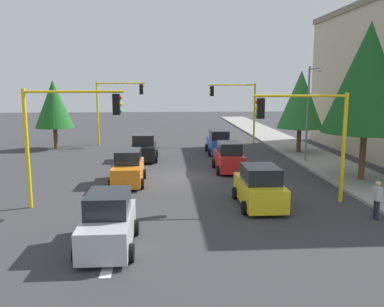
{
  "coord_description": "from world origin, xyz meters",
  "views": [
    {
      "loc": [
        24.88,
        -1.12,
        5.75
      ],
      "look_at": [
        -1.56,
        0.62,
        1.2
      ],
      "focal_mm": 37.93,
      "sensor_mm": 36.0,
      "label": 1
    }
  ],
  "objects": [
    {
      "name": "tree_roadside_mid",
      "position": [
        -8.0,
        10.0,
        4.47
      ],
      "size": [
        3.75,
        3.75,
        6.84
      ],
      "color": "brown",
      "rests_on": "ground"
    },
    {
      "name": "sidewalk_kerb",
      "position": [
        -5.0,
        10.5,
        0.07
      ],
      "size": [
        80.0,
        4.0,
        0.15
      ],
      "primitive_type": "cube",
      "color": "gray",
      "rests_on": "ground"
    },
    {
      "name": "car_silver",
      "position": [
        11.01,
        -3.18,
        0.9
      ],
      "size": [
        3.86,
        1.97,
        1.98
      ],
      "color": "#B2B5BA",
      "rests_on": "ground"
    },
    {
      "name": "car_black",
      "position": [
        -5.83,
        -2.79,
        0.9
      ],
      "size": [
        3.9,
        2.12,
        1.98
      ],
      "color": "black",
      "rests_on": "ground"
    },
    {
      "name": "car_blue",
      "position": [
        -8.42,
        3.31,
        0.9
      ],
      "size": [
        4.13,
        1.97,
        1.98
      ],
      "color": "blue",
      "rests_on": "ground"
    },
    {
      "name": "ground_plane",
      "position": [
        0.0,
        0.0,
        0.0
      ],
      "size": [
        120.0,
        120.0,
        0.0
      ],
      "primitive_type": "plane",
      "color": "#353538"
    },
    {
      "name": "traffic_signal_far_left",
      "position": [
        -14.0,
        5.72,
        4.11
      ],
      "size": [
        0.36,
        4.59,
        5.82
      ],
      "color": "yellow",
      "rests_on": "ground"
    },
    {
      "name": "street_lamp_curbside",
      "position": [
        -3.61,
        9.2,
        4.35
      ],
      "size": [
        2.15,
        0.28,
        7.0
      ],
      "color": "slate",
      "rests_on": "ground"
    },
    {
      "name": "tree_roadside_near",
      "position": [
        2.0,
        10.5,
        6.09
      ],
      "size": [
        5.04,
        5.04,
        9.25
      ],
      "color": "brown",
      "rests_on": "ground"
    },
    {
      "name": "car_red",
      "position": [
        -1.42,
        3.08,
        0.9
      ],
      "size": [
        3.82,
        1.93,
        1.98
      ],
      "color": "red",
      "rests_on": "ground"
    },
    {
      "name": "car_orange",
      "position": [
        1.59,
        -3.31,
        0.9
      ],
      "size": [
        4.05,
        1.92,
        1.98
      ],
      "color": "orange",
      "rests_on": "ground"
    },
    {
      "name": "car_yellow",
      "position": [
        6.46,
        3.31,
        0.9
      ],
      "size": [
        4.02,
        2.11,
        1.98
      ],
      "color": "yellow",
      "rests_on": "ground"
    },
    {
      "name": "tree_opposite_side",
      "position": [
        -12.0,
        -11.0,
        3.99
      ],
      "size": [
        3.37,
        3.37,
        6.12
      ],
      "color": "brown",
      "rests_on": "ground"
    },
    {
      "name": "lane_arrow_near",
      "position": [
        11.51,
        -3.0,
        0.01
      ],
      "size": [
        2.4,
        1.1,
        1.1
      ],
      "color": "silver",
      "rests_on": "ground"
    },
    {
      "name": "traffic_signal_near_right",
      "position": [
        6.0,
        -5.68,
        3.94
      ],
      "size": [
        0.36,
        4.59,
        5.56
      ],
      "color": "yellow",
      "rests_on": "ground"
    },
    {
      "name": "traffic_signal_far_right",
      "position": [
        -14.0,
        -5.74,
        4.22
      ],
      "size": [
        0.36,
        4.59,
        5.98
      ],
      "color": "yellow",
      "rests_on": "ground"
    },
    {
      "name": "pedestrian_crossing",
      "position": [
        8.71,
        7.88,
        0.91
      ],
      "size": [
        0.4,
        0.24,
        1.7
      ],
      "color": "#262638",
      "rests_on": "ground"
    },
    {
      "name": "traffic_signal_near_left",
      "position": [
        6.0,
        5.65,
        3.8
      ],
      "size": [
        0.36,
        4.59,
        5.35
      ],
      "color": "yellow",
      "rests_on": "ground"
    }
  ]
}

